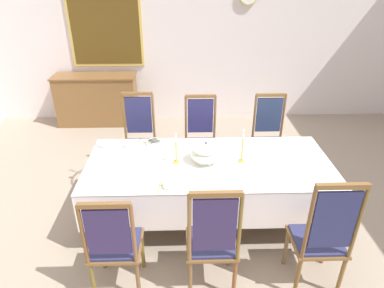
{
  "coord_description": "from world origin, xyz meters",
  "views": [
    {
      "loc": [
        -0.27,
        -2.96,
        2.6
      ],
      "look_at": [
        -0.18,
        0.12,
        0.96
      ],
      "focal_mm": 31.63,
      "sensor_mm": 36.0,
      "label": 1
    }
  ],
  "objects_px": {
    "chair_south_a": "(114,243)",
    "candlestick_east": "(242,149)",
    "chair_north_a": "(139,136)",
    "spoon_primary": "(160,185)",
    "spoon_secondary": "(144,142)",
    "soup_tureen": "(206,152)",
    "bowl_near_left": "(170,186)",
    "chair_north_b": "(201,137)",
    "chair_north_c": "(269,136)",
    "dining_table": "(209,168)",
    "sideboard": "(97,100)",
    "chair_south_b": "(212,239)",
    "chair_south_c": "(322,236)",
    "candlestick_west": "(176,151)",
    "bowl_near_right": "(154,142)",
    "framed_painting": "(105,23)"
  },
  "relations": [
    {
      "from": "candlestick_west",
      "to": "bowl_near_left",
      "type": "relative_size",
      "value": 2.39
    },
    {
      "from": "chair_south_a",
      "to": "chair_south_b",
      "type": "distance_m",
      "value": 0.82
    },
    {
      "from": "chair_south_a",
      "to": "candlestick_east",
      "type": "height_order",
      "value": "candlestick_east"
    },
    {
      "from": "chair_south_a",
      "to": "bowl_near_right",
      "type": "xyz_separation_m",
      "value": [
        0.24,
        1.4,
        0.22
      ]
    },
    {
      "from": "soup_tureen",
      "to": "chair_south_c",
      "type": "bearing_deg",
      "value": -46.33
    },
    {
      "from": "chair_south_a",
      "to": "spoon_primary",
      "type": "height_order",
      "value": "chair_south_a"
    },
    {
      "from": "chair_north_b",
      "to": "bowl_near_left",
      "type": "xyz_separation_m",
      "value": [
        -0.36,
        -1.42,
        0.2
      ]
    },
    {
      "from": "chair_north_a",
      "to": "soup_tureen",
      "type": "height_order",
      "value": "chair_north_a"
    },
    {
      "from": "chair_south_c",
      "to": "bowl_near_right",
      "type": "relative_size",
      "value": 6.62
    },
    {
      "from": "chair_south_a",
      "to": "chair_north_c",
      "type": "height_order",
      "value": "chair_north_c"
    },
    {
      "from": "dining_table",
      "to": "chair_south_a",
      "type": "relative_size",
      "value": 2.43
    },
    {
      "from": "chair_north_a",
      "to": "chair_north_c",
      "type": "height_order",
      "value": "chair_north_a"
    },
    {
      "from": "dining_table",
      "to": "candlestick_east",
      "type": "height_order",
      "value": "candlestick_east"
    },
    {
      "from": "chair_north_b",
      "to": "candlestick_east",
      "type": "distance_m",
      "value": 1.09
    },
    {
      "from": "dining_table",
      "to": "bowl_near_left",
      "type": "relative_size",
      "value": 18.02
    },
    {
      "from": "spoon_primary",
      "to": "spoon_secondary",
      "type": "relative_size",
      "value": 0.99
    },
    {
      "from": "chair_north_b",
      "to": "spoon_primary",
      "type": "distance_m",
      "value": 1.48
    },
    {
      "from": "spoon_primary",
      "to": "framed_painting",
      "type": "distance_m",
      "value": 3.7
    },
    {
      "from": "dining_table",
      "to": "candlestick_west",
      "type": "height_order",
      "value": "candlestick_west"
    },
    {
      "from": "dining_table",
      "to": "candlestick_east",
      "type": "bearing_deg",
      "value": -0.0
    },
    {
      "from": "candlestick_east",
      "to": "spoon_secondary",
      "type": "bearing_deg",
      "value": 156.95
    },
    {
      "from": "soup_tureen",
      "to": "bowl_near_left",
      "type": "xyz_separation_m",
      "value": [
        -0.36,
        -0.45,
        -0.1
      ]
    },
    {
      "from": "spoon_primary",
      "to": "chair_south_c",
      "type": "bearing_deg",
      "value": -12.68
    },
    {
      "from": "chair_south_c",
      "to": "soup_tureen",
      "type": "xyz_separation_m",
      "value": [
        -0.93,
        0.97,
        0.27
      ]
    },
    {
      "from": "soup_tureen",
      "to": "bowl_near_right",
      "type": "bearing_deg",
      "value": 143.2
    },
    {
      "from": "chair_south_c",
      "to": "chair_south_b",
      "type": "bearing_deg",
      "value": 179.81
    },
    {
      "from": "candlestick_east",
      "to": "spoon_primary",
      "type": "relative_size",
      "value": 2.12
    },
    {
      "from": "dining_table",
      "to": "chair_south_b",
      "type": "xyz_separation_m",
      "value": [
        -0.04,
        -0.97,
        -0.1
      ]
    },
    {
      "from": "chair_north_a",
      "to": "spoon_primary",
      "type": "relative_size",
      "value": 6.52
    },
    {
      "from": "chair_south_a",
      "to": "chair_north_b",
      "type": "relative_size",
      "value": 0.96
    },
    {
      "from": "dining_table",
      "to": "spoon_primary",
      "type": "distance_m",
      "value": 0.66
    },
    {
      "from": "candlestick_east",
      "to": "bowl_near_right",
      "type": "relative_size",
      "value": 2.07
    },
    {
      "from": "sideboard",
      "to": "spoon_secondary",
      "type": "bearing_deg",
      "value": 115.58
    },
    {
      "from": "chair_north_a",
      "to": "soup_tureen",
      "type": "relative_size",
      "value": 3.67
    },
    {
      "from": "chair_north_b",
      "to": "chair_north_c",
      "type": "distance_m",
      "value": 0.93
    },
    {
      "from": "chair_south_c",
      "to": "spoon_secondary",
      "type": "relative_size",
      "value": 6.72
    },
    {
      "from": "sideboard",
      "to": "chair_south_b",
      "type": "bearing_deg",
      "value": 115.8
    },
    {
      "from": "chair_south_b",
      "to": "sideboard",
      "type": "distance_m",
      "value": 4.09
    },
    {
      "from": "spoon_primary",
      "to": "candlestick_east",
      "type": "bearing_deg",
      "value": 35.59
    },
    {
      "from": "chair_north_a",
      "to": "soup_tureen",
      "type": "distance_m",
      "value": 1.3
    },
    {
      "from": "spoon_secondary",
      "to": "chair_north_c",
      "type": "bearing_deg",
      "value": 19.5
    },
    {
      "from": "dining_table",
      "to": "soup_tureen",
      "type": "bearing_deg",
      "value": 180.0
    },
    {
      "from": "chair_south_a",
      "to": "chair_north_b",
      "type": "distance_m",
      "value": 2.09
    },
    {
      "from": "candlestick_east",
      "to": "framed_painting",
      "type": "xyz_separation_m",
      "value": [
        -1.92,
        2.97,
        0.84
      ]
    },
    {
      "from": "candlestick_east",
      "to": "spoon_secondary",
      "type": "relative_size",
      "value": 2.1
    },
    {
      "from": "chair_north_c",
      "to": "spoon_secondary",
      "type": "bearing_deg",
      "value": 17.19
    },
    {
      "from": "chair_south_b",
      "to": "soup_tureen",
      "type": "relative_size",
      "value": 3.65
    },
    {
      "from": "chair_south_b",
      "to": "dining_table",
      "type": "bearing_deg",
      "value": 87.79
    },
    {
      "from": "chair_south_b",
      "to": "candlestick_west",
      "type": "xyz_separation_m",
      "value": [
        -0.31,
        0.97,
        0.31
      ]
    },
    {
      "from": "chair_south_b",
      "to": "chair_south_c",
      "type": "height_order",
      "value": "chair_south_c"
    }
  ]
}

